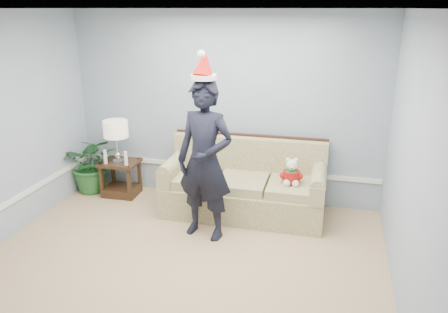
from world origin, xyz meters
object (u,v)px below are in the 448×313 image
at_px(sofa, 244,187).
at_px(teddy_bear, 291,175).
at_px(table_lamp, 116,131).
at_px(houseplant, 92,163).
at_px(man, 205,161).
at_px(side_table, 121,182).

height_order(sofa, teddy_bear, sofa).
relative_size(table_lamp, houseplant, 0.71).
bearing_deg(man, teddy_bear, 44.11).
bearing_deg(sofa, side_table, 176.52).
height_order(houseplant, man, man).
bearing_deg(table_lamp, houseplant, 171.40).
relative_size(table_lamp, man, 0.32).
distance_m(sofa, houseplant, 2.41).
distance_m(sofa, table_lamp, 2.03).
bearing_deg(houseplant, teddy_bear, -5.05).
relative_size(houseplant, man, 0.46).
bearing_deg(sofa, man, -113.76).
relative_size(side_table, table_lamp, 0.90).
height_order(side_table, teddy_bear, teddy_bear).
xyz_separation_m(sofa, table_lamp, (-1.92, 0.05, 0.66)).
xyz_separation_m(sofa, houseplant, (-2.41, 0.12, 0.09)).
relative_size(houseplant, teddy_bear, 2.48).
distance_m(table_lamp, man, 1.80).
relative_size(sofa, table_lamp, 3.45).
height_order(sofa, houseplant, sofa).
height_order(sofa, man, man).
bearing_deg(man, side_table, 163.00).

